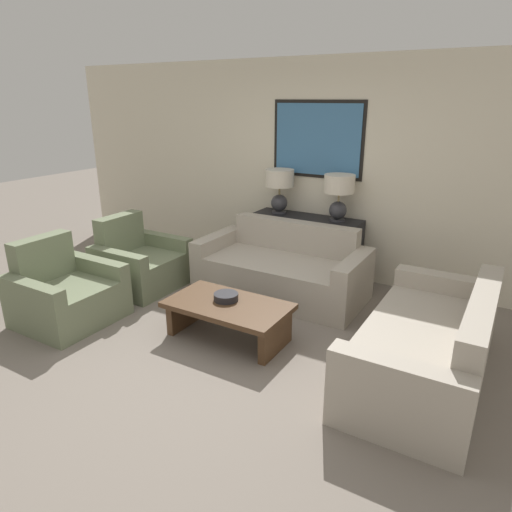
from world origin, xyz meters
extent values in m
plane|color=slate|center=(0.00, 0.00, 0.00)|extent=(20.00, 20.00, 0.00)
cube|color=beige|center=(0.00, 2.47, 1.32)|extent=(7.99, 0.10, 2.65)
cube|color=black|center=(0.00, 2.42, 1.70)|extent=(1.18, 0.01, 0.92)
cube|color=teal|center=(0.00, 2.41, 1.70)|extent=(1.10, 0.02, 0.84)
cube|color=black|center=(0.00, 2.20, 0.39)|extent=(1.37, 0.39, 0.78)
cylinder|color=#333338|center=(-0.39, 2.20, 0.80)|extent=(0.18, 0.18, 0.02)
sphere|color=#333338|center=(-0.39, 2.20, 0.92)|extent=(0.21, 0.21, 0.21)
cylinder|color=#8C7A51|center=(-0.39, 2.20, 1.07)|extent=(0.02, 0.02, 0.11)
cylinder|color=beige|center=(-0.39, 2.20, 1.23)|extent=(0.36, 0.36, 0.21)
cylinder|color=#333338|center=(0.39, 2.20, 0.80)|extent=(0.18, 0.18, 0.02)
sphere|color=#333338|center=(0.39, 2.20, 0.92)|extent=(0.21, 0.21, 0.21)
cylinder|color=#8C7A51|center=(0.39, 2.20, 1.07)|extent=(0.02, 0.02, 0.11)
cylinder|color=beige|center=(0.39, 2.20, 1.23)|extent=(0.36, 0.36, 0.21)
cube|color=#ADA393|center=(0.00, 1.41, 0.22)|extent=(1.56, 0.74, 0.44)
cube|color=#ADA393|center=(0.00, 1.87, 0.40)|extent=(1.56, 0.18, 0.80)
cube|color=#ADA393|center=(-0.87, 1.50, 0.30)|extent=(0.18, 0.92, 0.60)
cube|color=#ADA393|center=(0.87, 1.50, 0.30)|extent=(0.18, 0.92, 0.60)
cube|color=#ADA393|center=(1.68, 0.62, 0.22)|extent=(0.74, 1.56, 0.44)
cube|color=#ADA393|center=(2.14, 0.62, 0.40)|extent=(0.18, 1.56, 0.80)
cube|color=#ADA393|center=(1.77, 1.49, 0.30)|extent=(0.92, 0.18, 0.60)
cube|color=#ADA393|center=(1.77, -0.25, 0.30)|extent=(0.92, 0.18, 0.60)
cube|color=#4C331E|center=(0.05, 0.35, 0.34)|extent=(1.15, 0.65, 0.05)
cube|color=#4C331E|center=(-0.46, 0.35, 0.16)|extent=(0.07, 0.52, 0.31)
cube|color=#4C331E|center=(0.56, 0.35, 0.16)|extent=(0.07, 0.52, 0.31)
cylinder|color=#232328|center=(0.00, 0.40, 0.40)|extent=(0.23, 0.23, 0.07)
cube|color=#707A5B|center=(-1.46, 0.88, 0.20)|extent=(0.67, 0.63, 0.40)
cube|color=#707A5B|center=(-1.88, 0.88, 0.42)|extent=(0.18, 0.63, 0.85)
cube|color=#707A5B|center=(-1.55, 0.49, 0.28)|extent=(0.85, 0.14, 0.56)
cube|color=#707A5B|center=(-1.55, 1.26, 0.28)|extent=(0.85, 0.14, 0.56)
cube|color=#707A5B|center=(-1.46, -0.18, 0.20)|extent=(0.67, 0.63, 0.40)
cube|color=#707A5B|center=(-1.88, -0.18, 0.42)|extent=(0.18, 0.63, 0.85)
cube|color=#707A5B|center=(-1.55, -0.57, 0.28)|extent=(0.85, 0.14, 0.56)
cube|color=#707A5B|center=(-1.55, 0.21, 0.28)|extent=(0.85, 0.14, 0.56)
camera|label=1|loc=(2.26, -2.86, 2.18)|focal=32.00mm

